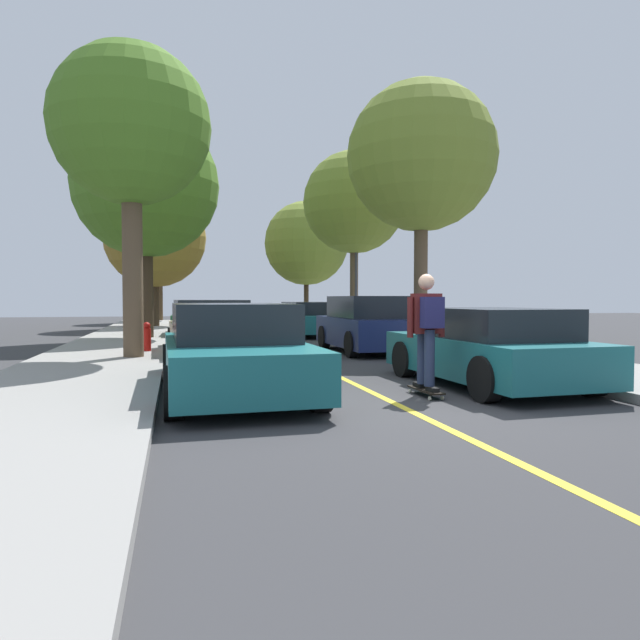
{
  "coord_description": "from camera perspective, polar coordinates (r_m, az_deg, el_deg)",
  "views": [
    {
      "loc": [
        -2.85,
        -7.32,
        1.42
      ],
      "look_at": [
        0.18,
        4.86,
        0.95
      ],
      "focal_mm": 32.54,
      "sensor_mm": 36.0,
      "label": 1
    }
  ],
  "objects": [
    {
      "name": "street_tree_left_far",
      "position": [
        28.03,
        -15.91,
        7.86
      ],
      "size": [
        4.64,
        4.64,
        6.43
      ],
      "color": "#3D2D1E",
      "rests_on": "sidewalk_left"
    },
    {
      "name": "ground",
      "position": [
        7.98,
        7.25,
        -8.1
      ],
      "size": [
        80.0,
        80.0,
        0.0
      ],
      "primitive_type": "plane",
      "color": "#353538"
    },
    {
      "name": "sidewalk_left",
      "position": [
        7.62,
        -26.42,
        -8.26
      ],
      "size": [
        2.78,
        56.0,
        0.14
      ],
      "primitive_type": "cube",
      "color": "gray",
      "rests_on": "ground"
    },
    {
      "name": "street_tree_left_farthest",
      "position": [
        35.07,
        -15.53,
        7.41
      ],
      "size": [
        4.0,
        4.0,
        6.56
      ],
      "color": "#4C3823",
      "rests_on": "sidewalk_left"
    },
    {
      "name": "street_tree_right_near",
      "position": [
        22.48,
        3.38,
        11.44
      ],
      "size": [
        3.88,
        3.88,
        6.87
      ],
      "color": "brown",
      "rests_on": "sidewalk_right"
    },
    {
      "name": "street_tree_right_nearest",
      "position": [
        16.81,
        9.95,
        15.48
      ],
      "size": [
        4.11,
        4.11,
        7.24
      ],
      "color": "brown",
      "rests_on": "sidewalk_right"
    },
    {
      "name": "street_tree_right_far",
      "position": [
        30.39,
        -1.36,
        7.54
      ],
      "size": [
        4.35,
        4.35,
        6.31
      ],
      "color": "#3D2D1E",
      "rests_on": "sidewalk_right"
    },
    {
      "name": "fire_hydrant",
      "position": [
        14.62,
        -16.67,
        -1.59
      ],
      "size": [
        0.2,
        0.2,
        0.7
      ],
      "color": "#B2140F",
      "rests_on": "sidewalk_left"
    },
    {
      "name": "parked_car_right_near",
      "position": [
        15.29,
        4.7,
        -0.48
      ],
      "size": [
        1.9,
        4.06,
        1.47
      ],
      "color": "navy",
      "rests_on": "ground"
    },
    {
      "name": "parked_car_left_far",
      "position": [
        21.52,
        -11.82,
        0.06
      ],
      "size": [
        2.06,
        4.09,
        1.3
      ],
      "color": "#1E5B33",
      "rests_on": "ground"
    },
    {
      "name": "parked_car_right_nearest",
      "position": [
        9.72,
        16.32,
        -2.66
      ],
      "size": [
        2.06,
        4.13,
        1.26
      ],
      "color": "#196066",
      "rests_on": "ground"
    },
    {
      "name": "parked_car_left_near",
      "position": [
        14.49,
        -10.78,
        -0.81
      ],
      "size": [
        2.07,
        4.48,
        1.38
      ],
      "color": "#BCAD89",
      "rests_on": "ground"
    },
    {
      "name": "skateboard",
      "position": [
        8.58,
        10.34,
        -6.8
      ],
      "size": [
        0.23,
        0.84,
        0.1
      ],
      "color": "black",
      "rests_on": "ground"
    },
    {
      "name": "skateboarder",
      "position": [
        8.45,
        10.49,
        -0.41
      ],
      "size": [
        0.58,
        0.7,
        1.66
      ],
      "color": "black",
      "rests_on": "skateboard"
    },
    {
      "name": "center_line",
      "position": [
        11.75,
        0.15,
        -4.76
      ],
      "size": [
        0.12,
        39.2,
        0.01
      ],
      "primitive_type": "cube",
      "color": "gold",
      "rests_on": "ground"
    },
    {
      "name": "street_tree_left_nearest",
      "position": [
        13.77,
        -18.1,
        17.56
      ],
      "size": [
        3.43,
        3.43,
        6.73
      ],
      "color": "brown",
      "rests_on": "sidewalk_left"
    },
    {
      "name": "parked_car_right_far",
      "position": [
        21.9,
        -1.06,
        0.1
      ],
      "size": [
        1.96,
        4.64,
        1.28
      ],
      "color": "#196066",
      "rests_on": "ground"
    },
    {
      "name": "parked_car_left_nearest",
      "position": [
        8.7,
        -8.63,
        -2.93
      ],
      "size": [
        2.08,
        4.71,
        1.34
      ],
      "color": "#196066",
      "rests_on": "ground"
    },
    {
      "name": "street_tree_left_near",
      "position": [
        20.09,
        -16.74,
        12.59
      ],
      "size": [
        4.7,
        4.7,
        7.31
      ],
      "color": "#3D2D1E",
      "rests_on": "sidewalk_left"
    },
    {
      "name": "streetlamp",
      "position": [
        22.12,
        3.55,
        6.0
      ],
      "size": [
        0.36,
        0.24,
        4.75
      ],
      "color": "#38383D",
      "rests_on": "sidewalk_right"
    }
  ]
}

